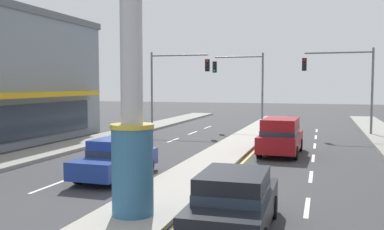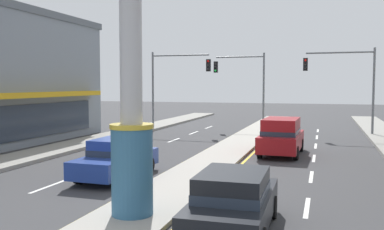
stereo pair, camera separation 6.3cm
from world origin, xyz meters
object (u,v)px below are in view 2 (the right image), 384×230
(traffic_light_right_side, at_px, (347,76))
(sedan_near_right_lane, at_px, (117,158))
(sedan_near_left_lane, at_px, (234,201))
(district_sign, at_px, (131,54))
(suv_far_right_lane, at_px, (281,136))
(traffic_light_left_side, at_px, (173,77))
(traffic_light_median_far, at_px, (245,78))

(traffic_light_right_side, relative_size, sedan_near_right_lane, 1.43)
(traffic_light_right_side, relative_size, sedan_near_left_lane, 1.43)
(district_sign, distance_m, traffic_light_right_side, 22.66)
(suv_far_right_lane, distance_m, sedan_near_left_lane, 12.15)
(sedan_near_right_lane, height_order, sedan_near_left_lane, same)
(district_sign, distance_m, sedan_near_left_lane, 4.60)
(traffic_light_left_side, height_order, sedan_near_right_lane, traffic_light_left_side)
(sedan_near_right_lane, bearing_deg, district_sign, -58.25)
(traffic_light_left_side, bearing_deg, traffic_light_median_far, 32.62)
(sedan_near_right_lane, distance_m, sedan_near_left_lane, 7.35)
(district_sign, bearing_deg, traffic_light_left_side, 106.89)
(district_sign, height_order, traffic_light_median_far, district_sign)
(traffic_light_left_side, distance_m, traffic_light_right_side, 12.81)
(traffic_light_left_side, xyz_separation_m, sedan_near_right_lane, (3.59, -16.52, -3.46))
(traffic_light_left_side, bearing_deg, sedan_near_right_lane, -77.75)
(traffic_light_right_side, height_order, traffic_light_median_far, same)
(traffic_light_right_side, xyz_separation_m, traffic_light_median_far, (-7.72, 2.57, -0.05))
(sedan_near_left_lane, bearing_deg, sedan_near_right_lane, 139.89)
(traffic_light_median_far, distance_m, suv_far_right_lane, 13.42)
(suv_far_right_lane, bearing_deg, traffic_light_median_far, 108.47)
(traffic_light_median_far, height_order, sedan_near_left_lane, traffic_light_median_far)
(district_sign, relative_size, sedan_near_right_lane, 1.84)
(district_sign, distance_m, traffic_light_median_far, 24.35)
(traffic_light_right_side, height_order, suv_far_right_lane, traffic_light_right_side)
(sedan_near_right_lane, bearing_deg, traffic_light_left_side, 102.25)
(traffic_light_median_far, bearing_deg, suv_far_right_lane, -71.53)
(traffic_light_median_far, bearing_deg, sedan_near_left_lane, -80.43)
(traffic_light_left_side, relative_size, traffic_light_median_far, 1.00)
(traffic_light_right_side, bearing_deg, traffic_light_median_far, 161.55)
(sedan_near_right_lane, xyz_separation_m, sedan_near_left_lane, (5.62, -4.74, 0.00))
(traffic_light_median_far, height_order, sedan_near_right_lane, traffic_light_median_far)
(suv_far_right_lane, relative_size, sedan_near_left_lane, 1.07)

